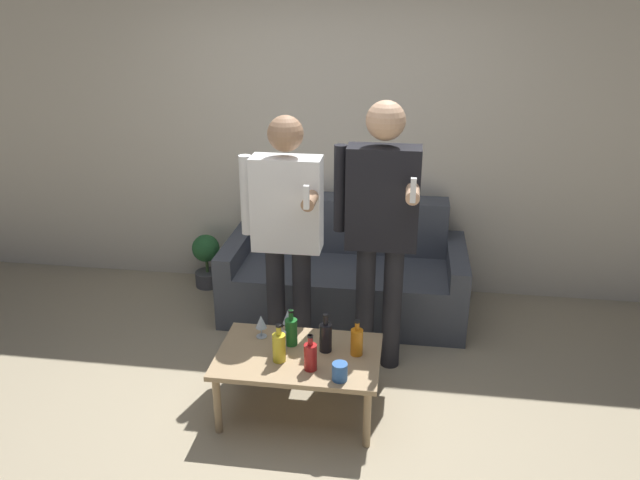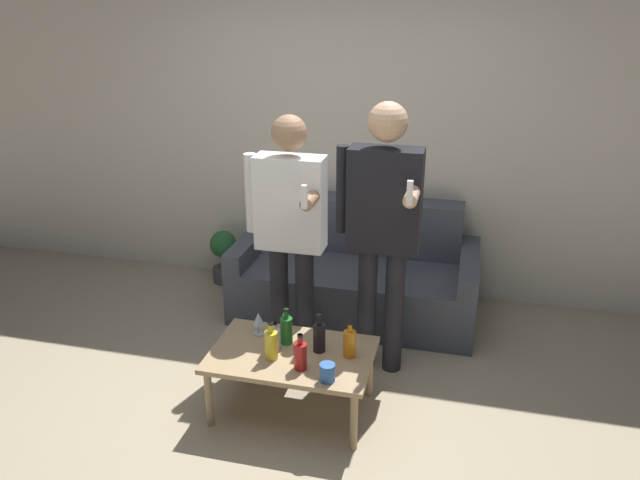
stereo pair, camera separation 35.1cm
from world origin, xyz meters
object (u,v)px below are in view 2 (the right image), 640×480
at_px(bottle_orange, 271,344).
at_px(person_standing_left, 290,222).
at_px(person_standing_right, 383,221).
at_px(coffee_table, 292,359).
at_px(couch, 356,275).

bearing_deg(bottle_orange, person_standing_left, 96.79).
relative_size(bottle_orange, person_standing_right, 0.13).
distance_m(coffee_table, person_standing_right, 1.00).
relative_size(coffee_table, person_standing_right, 0.53).
bearing_deg(couch, coffee_table, -95.51).
bearing_deg(coffee_table, bottle_orange, -138.91).
height_order(bottle_orange, person_standing_right, person_standing_right).
bearing_deg(person_standing_right, couch, 111.21).
xyz_separation_m(couch, person_standing_right, (0.30, -0.76, 0.75)).
distance_m(couch, coffee_table, 1.36).
height_order(coffee_table, bottle_orange, bottle_orange).
distance_m(couch, person_standing_right, 1.11).
bearing_deg(couch, person_standing_left, -112.12).
bearing_deg(couch, bottle_orange, -98.97).
height_order(couch, bottle_orange, couch).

